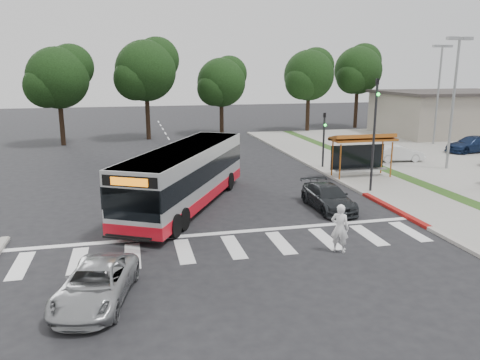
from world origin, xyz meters
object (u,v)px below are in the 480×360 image
object	(u,v)px
pedestrian	(340,228)
dark_sedan	(328,197)
transit_bus	(186,177)
silver_suv_south	(96,284)

from	to	relation	value
pedestrian	dark_sedan	size ratio (longest dim) A/B	0.45
transit_bus	pedestrian	bearing A→B (deg)	-28.40
transit_bus	pedestrian	world-z (taller)	transit_bus
pedestrian	dark_sedan	world-z (taller)	pedestrian
dark_sedan	silver_suv_south	bearing A→B (deg)	-145.87
transit_bus	dark_sedan	distance (m)	7.39
transit_bus	dark_sedan	bearing A→B (deg)	10.59
pedestrian	silver_suv_south	xyz separation A→B (m)	(-9.05, -2.07, -0.38)
dark_sedan	silver_suv_south	distance (m)	13.30
pedestrian	dark_sedan	bearing A→B (deg)	-70.97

